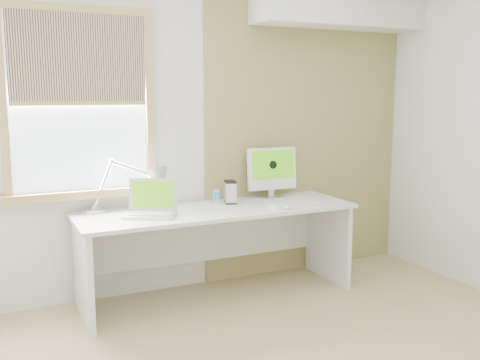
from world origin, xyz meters
TOP-DOWN VIEW (x-y plane):
  - room at (0.00, 0.00)m, footprint 4.04×3.54m
  - accent_wall at (1.00, 1.74)m, footprint 2.00×0.02m
  - soffit at (1.20, 1.57)m, footprint 1.60×0.40m
  - window at (-1.00, 1.71)m, footprint 1.20×0.14m
  - desk at (-0.04, 1.44)m, footprint 2.20×0.70m
  - desk_lamp at (-0.56, 1.55)m, footprint 0.69×0.37m
  - laptop at (-0.57, 1.38)m, footprint 0.46×0.43m
  - phone_dock at (0.00, 1.51)m, footprint 0.08×0.08m
  - external_drive at (0.14, 1.53)m, footprint 0.13×0.16m
  - imac at (0.56, 1.60)m, footprint 0.45×0.15m
  - keyboard at (0.57, 1.19)m, footprint 0.44×0.14m
  - mouse at (0.45, 1.12)m, footprint 0.08×0.10m

SIDE VIEW (x-z plane):
  - desk at x=-0.04m, z-range 0.17..0.90m
  - keyboard at x=0.57m, z-range 0.73..0.75m
  - mouse at x=0.45m, z-range 0.73..0.76m
  - phone_dock at x=0.00m, z-range 0.70..0.83m
  - laptop at x=-0.57m, z-range 0.66..0.92m
  - external_drive at x=0.14m, z-range 0.73..0.91m
  - desk_lamp at x=-0.56m, z-range 0.74..1.14m
  - imac at x=0.56m, z-range 0.76..1.19m
  - room at x=0.00m, z-range -0.02..2.62m
  - accent_wall at x=1.00m, z-range 0.00..2.60m
  - window at x=-1.00m, z-range 0.83..2.25m
  - soffit at x=1.20m, z-range 2.19..2.61m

